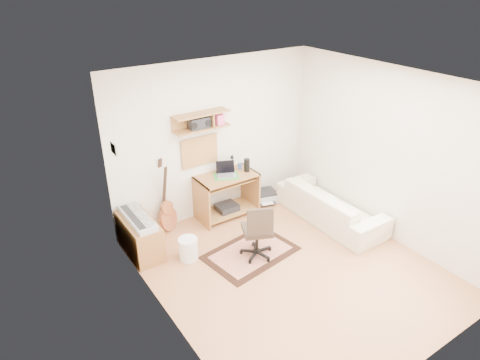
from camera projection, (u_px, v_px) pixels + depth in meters
floor at (291, 269)px, 5.95m from camera, size 3.60×4.00×0.01m
ceiling at (303, 84)px, 4.78m from camera, size 3.60×4.00×0.01m
back_wall at (215, 139)px, 6.85m from camera, size 3.60×0.01×2.60m
left_wall at (165, 231)px, 4.47m from camera, size 0.01×4.00×2.60m
right_wall at (389, 155)px, 6.27m from camera, size 0.01×4.00×2.60m
wall_shelf at (201, 121)px, 6.43m from camera, size 0.90×0.25×0.26m
cork_board at (200, 151)px, 6.74m from camera, size 0.64×0.03×0.49m
wall_photo at (114, 149)px, 5.40m from camera, size 0.02×0.20×0.15m
desk at (227, 196)px, 7.08m from camera, size 1.00×0.55×0.75m
laptop at (226, 170)px, 6.83m from camera, size 0.39×0.39×0.23m
speaker at (247, 165)px, 7.01m from camera, size 0.10×0.10×0.22m
desk_lamp at (233, 162)px, 7.06m from camera, size 0.09×0.09×0.27m
pencil_cup at (240, 166)px, 7.13m from camera, size 0.07×0.07×0.10m
boombox at (199, 123)px, 6.41m from camera, size 0.33×0.15×0.17m
rug at (251, 253)px, 6.27m from camera, size 1.41×1.05×0.02m
task_chair at (257, 230)px, 6.03m from camera, size 0.60×0.60×0.89m
cabinet at (140, 236)px, 6.19m from camera, size 0.40×0.90×0.55m
music_keyboard at (137, 218)px, 6.05m from camera, size 0.27×0.87×0.08m
guitar at (166, 197)px, 6.57m from camera, size 0.37×0.30×1.21m
waste_basket at (188, 249)px, 6.09m from camera, size 0.33×0.33×0.33m
printer at (263, 196)px, 7.66m from camera, size 0.54×0.46×0.17m
sofa at (331, 200)px, 6.94m from camera, size 0.57×1.94×0.76m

